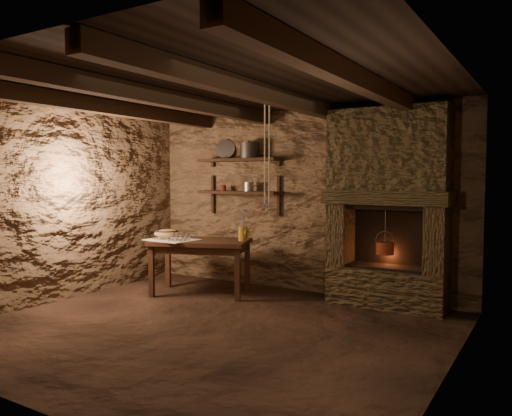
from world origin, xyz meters
The scene contains 25 objects.
floor centered at (0.00, 0.00, 0.00)m, with size 4.50×4.50×0.00m, color black.
back_wall centered at (0.00, 2.00, 1.20)m, with size 4.50×0.04×2.40m, color #473221.
front_wall centered at (0.00, -2.00, 1.20)m, with size 4.50×0.04×2.40m, color #473221.
left_wall centered at (-2.25, 0.00, 1.20)m, with size 0.04×4.00×2.40m, color #473221.
right_wall centered at (2.25, 0.00, 1.20)m, with size 0.04×4.00×2.40m, color #473221.
ceiling centered at (0.00, 0.00, 2.40)m, with size 4.50×4.00×0.04m, color black.
beam_far_left centered at (-1.50, 0.00, 2.31)m, with size 0.14×3.95×0.16m, color black.
beam_mid_left centered at (-0.50, 0.00, 2.31)m, with size 0.14×3.95×0.16m, color black.
beam_mid_right centered at (0.50, 0.00, 2.31)m, with size 0.14×3.95×0.16m, color black.
beam_far_right centered at (1.50, 0.00, 2.31)m, with size 0.14×3.95×0.16m, color black.
shelf_lower centered at (-0.85, 1.84, 1.30)m, with size 1.25×0.30×0.04m, color black.
shelf_upper centered at (-0.85, 1.84, 1.75)m, with size 1.25×0.30×0.04m, color black.
hearth centered at (1.25, 1.77, 1.23)m, with size 1.43×0.51×2.30m.
work_table centered at (-0.99, 1.14, 0.38)m, with size 1.40×1.10×0.71m.
linen_cloth centered at (-1.29, 0.93, 0.71)m, with size 0.60×0.49×0.01m, color silver.
pewter_cutlery_row centered at (-1.29, 0.91, 0.72)m, with size 0.51×0.19×0.01m, color gray, non-canonical shape.
drinking_glasses centered at (-1.27, 1.05, 0.75)m, with size 0.19×0.06×0.08m, color white, non-canonical shape.
stoneware_jug centered at (-0.47, 1.34, 0.88)m, with size 0.13×0.12×0.41m.
wooden_bowl centered at (-1.57, 1.16, 0.75)m, with size 0.35×0.35×0.12m, color #A27246.
iron_stockpot centered at (-0.69, 1.84, 1.87)m, with size 0.26×0.26×0.19m, color #33302D.
tin_pan centered at (-1.15, 1.94, 1.91)m, with size 0.28×0.28×0.04m, color #A9A9A3.
small_kettle centered at (-0.70, 1.84, 1.38)m, with size 0.18×0.13×0.19m, color #A9A9A3, non-canonical shape.
rusty_tin centered at (-1.13, 1.84, 1.36)m, with size 0.08×0.08×0.08m, color #581D11.
red_pot centered at (1.24, 1.72, 0.70)m, with size 0.24×0.24×0.54m.
hanging_ropes centered at (0.05, 1.05, 1.80)m, with size 0.08×0.08×1.20m, color beige, non-canonical shape.
Camera 1 is at (2.95, -3.94, 1.52)m, focal length 35.00 mm.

